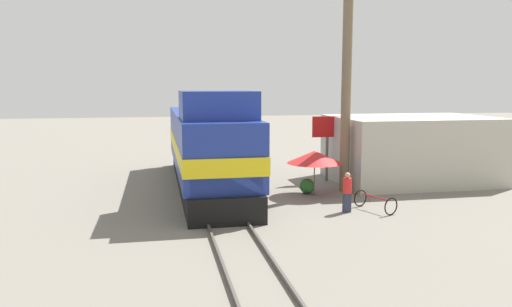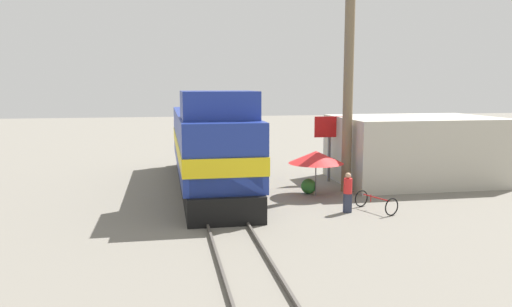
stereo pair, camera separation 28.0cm
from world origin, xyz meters
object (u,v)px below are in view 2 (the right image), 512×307
Objects in this scene: billboard_sign at (330,133)px; person_bystander at (348,191)px; locomotive at (210,148)px; bicycle at (376,202)px; utility_pole at (349,72)px; vendor_umbrella at (316,157)px.

billboard_sign reaches higher than person_bystander.
bicycle is (6.12, -5.56, -1.64)m from locomotive.
locomotive is 7.44m from utility_pole.
locomotive is 4.23× the size of billboard_sign.
billboard_sign is (6.29, 0.76, 0.54)m from locomotive.
locomotive reaches higher than billboard_sign.
vendor_umbrella is 3.86m from bicycle.
utility_pole is (6.28, -1.77, 3.59)m from locomotive.
vendor_umbrella is (-1.66, -0.53, -3.83)m from utility_pole.
vendor_umbrella is at bearing 95.38° from person_bystander.
locomotive is at bearing -173.08° from billboard_sign.
person_bystander is at bearing -102.14° from billboard_sign.
locomotive is at bearing 131.57° from person_bystander.
bicycle is (1.20, -0.01, -0.50)m from person_bystander.
locomotive is at bearing 164.28° from utility_pole.
vendor_umbrella is at bearing -162.28° from utility_pole.
billboard_sign is at bearing 89.81° from utility_pole.
utility_pole is 6.47m from bicycle.
person_bystander is 1.30m from bicycle.
locomotive is 6.35m from billboard_sign.
vendor_umbrella is at bearing -86.10° from bicycle.
utility_pole reaches higher than vendor_umbrella.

